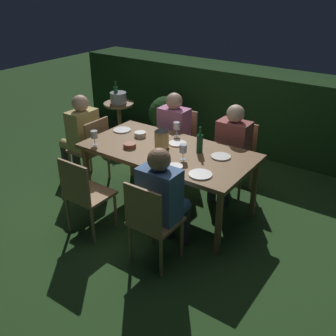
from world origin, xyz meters
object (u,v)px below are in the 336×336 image
(chair_side_left_b, at_px, (151,220))
(chair_head_near, at_px, (92,147))
(person_in_mustard, at_px, (80,133))
(bowl_olives, at_px, (175,167))
(bowl_bread, at_px, (140,134))
(person_in_pink, at_px, (171,133))
(plate_d, at_px, (122,130))
(chair_side_left_a, at_px, (85,193))
(wine_glass_a, at_px, (94,135))
(potted_plant_by_hedge, at_px, (167,117))
(plate_a, at_px, (200,174))
(potted_plant_corner, at_px, (174,123))
(chair_side_right_a, at_px, (179,139))
(plate_b, at_px, (178,143))
(bowl_dip, at_px, (155,157))
(lantern_centerpiece, at_px, (162,137))
(chair_side_right_b, at_px, (237,154))
(wine_glass_b, at_px, (183,149))
(dining_table, at_px, (168,154))
(wine_glass_c, at_px, (177,126))
(side_table, at_px, (119,115))
(bowl_salad, at_px, (130,145))
(person_in_rust, at_px, (230,148))
(green_bottle_on_table, at_px, (200,143))
(plate_c, at_px, (221,157))
(person_in_blue, at_px, (164,197))
(ice_bucket, at_px, (118,97))

(chair_side_left_b, bearing_deg, chair_head_near, 151.59)
(person_in_mustard, xyz_separation_m, bowl_olives, (1.72, -0.36, 0.14))
(bowl_olives, bearing_deg, bowl_bread, 149.54)
(person_in_pink, height_order, plate_d, person_in_pink)
(chair_side_left_a, xyz_separation_m, wine_glass_a, (-0.32, 0.51, 0.39))
(person_in_pink, relative_size, potted_plant_by_hedge, 1.46)
(plate_a, bearing_deg, person_in_mustard, 170.97)
(bowl_olives, distance_m, potted_plant_by_hedge, 2.45)
(wine_glass_a, height_order, bowl_bread, wine_glass_a)
(chair_side_left_a, xyz_separation_m, potted_plant_corner, (-0.54, 2.41, -0.09))
(potted_plant_corner, bearing_deg, chair_side_right_a, -50.88)
(wine_glass_a, xyz_separation_m, plate_b, (0.75, 0.55, -0.11))
(chair_head_near, height_order, bowl_dip, chair_head_near)
(wine_glass_a, relative_size, bowl_bread, 1.23)
(lantern_centerpiece, bearing_deg, wine_glass_a, -155.14)
(chair_side_right_b, xyz_separation_m, chair_side_left_a, (-0.85, -1.75, 0.00))
(wine_glass_a, xyz_separation_m, bowl_dip, (0.79, 0.08, -0.09))
(chair_side_right_a, relative_size, wine_glass_b, 5.15)
(dining_table, height_order, person_in_mustard, person_in_mustard)
(lantern_centerpiece, height_order, wine_glass_c, lantern_centerpiece)
(chair_side_left_a, distance_m, chair_side_right_a, 1.75)
(chair_head_near, height_order, side_table, chair_head_near)
(person_in_mustard, xyz_separation_m, side_table, (-0.49, 1.30, -0.23))
(chair_side_right_a, xyz_separation_m, plate_a, (1.03, -1.19, 0.28))
(side_table, relative_size, potted_plant_corner, 0.94)
(chair_side_right_b, distance_m, chair_side_right_a, 0.85)
(lantern_centerpiece, relative_size, plate_d, 1.23)
(plate_a, height_order, bowl_salad, bowl_salad)
(person_in_pink, bearing_deg, person_in_mustard, -144.78)
(person_in_rust, xyz_separation_m, potted_plant_by_hedge, (-1.55, 0.90, -0.18))
(green_bottle_on_table, relative_size, potted_plant_by_hedge, 0.37)
(bowl_olives, bearing_deg, person_in_pink, 126.08)
(wine_glass_c, distance_m, potted_plant_by_hedge, 1.60)
(plate_c, distance_m, side_table, 2.72)
(wine_glass_c, distance_m, plate_b, 0.27)
(wine_glass_b, relative_size, bowl_bread, 1.23)
(chair_side_left_a, bearing_deg, bowl_salad, 86.38)
(person_in_blue, bearing_deg, chair_side_right_a, 118.67)
(dining_table, distance_m, green_bottle_on_table, 0.38)
(green_bottle_on_table, height_order, ice_bucket, green_bottle_on_table)
(green_bottle_on_table, bearing_deg, chair_head_near, -174.79)
(bowl_olives, relative_size, bowl_dip, 1.20)
(bowl_salad, relative_size, potted_plant_by_hedge, 0.18)
(person_in_pink, bearing_deg, green_bottle_on_table, -36.13)
(chair_side_right_b, height_order, side_table, chair_side_right_b)
(chair_head_near, xyz_separation_m, plate_a, (1.79, -0.32, 0.28))
(chair_side_right_b, xyz_separation_m, potted_plant_by_hedge, (-1.55, 0.70, -0.03))
(bowl_bread, bearing_deg, ice_bucket, 139.73)
(potted_plant_by_hedge, xyz_separation_m, potted_plant_corner, (0.16, -0.04, -0.06))
(person_in_mustard, bearing_deg, lantern_centerpiece, -1.94)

